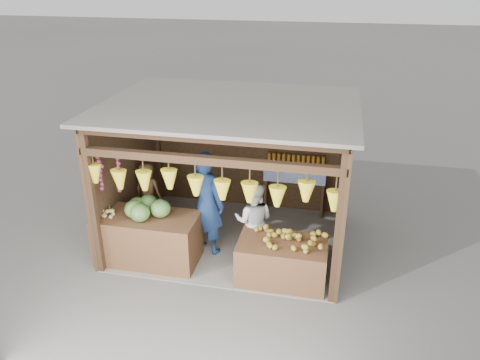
% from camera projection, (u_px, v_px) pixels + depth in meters
% --- Properties ---
extents(ground, '(80.00, 80.00, 0.00)m').
position_uv_depth(ground, '(231.00, 239.00, 8.94)').
color(ground, '#514F49').
rests_on(ground, ground).
extents(stall_structure, '(4.30, 3.30, 2.66)m').
position_uv_depth(stall_structure, '(228.00, 159.00, 8.22)').
color(stall_structure, slate).
rests_on(stall_structure, ground).
extents(back_shelf, '(1.25, 0.32, 1.32)m').
position_uv_depth(back_shelf, '(295.00, 176.00, 9.52)').
color(back_shelf, '#382314').
rests_on(back_shelf, ground).
extents(counter_left, '(1.76, 0.85, 0.88)m').
position_uv_depth(counter_left, '(148.00, 238.00, 8.14)').
color(counter_left, '#452B17').
rests_on(counter_left, ground).
extents(counter_right, '(1.44, 0.85, 0.71)m').
position_uv_depth(counter_right, '(282.00, 261.00, 7.66)').
color(counter_right, '#4E321A').
rests_on(counter_right, ground).
extents(stool, '(0.30, 0.30, 0.28)m').
position_uv_depth(stool, '(151.00, 222.00, 9.25)').
color(stool, black).
rests_on(stool, ground).
extents(man_standing, '(0.83, 0.71, 1.94)m').
position_uv_depth(man_standing, '(207.00, 203.00, 8.20)').
color(man_standing, navy).
rests_on(man_standing, ground).
extents(woman_standing, '(0.70, 0.55, 1.44)m').
position_uv_depth(woman_standing, '(254.00, 221.00, 8.14)').
color(woman_standing, silver).
rests_on(woman_standing, ground).
extents(vendor_seated, '(0.60, 0.45, 1.11)m').
position_uv_depth(vendor_seated, '(148.00, 191.00, 8.96)').
color(vendor_seated, brown).
rests_on(vendor_seated, stool).
extents(melon_pile, '(1.00, 0.50, 0.32)m').
position_uv_depth(melon_pile, '(144.00, 207.00, 7.92)').
color(melon_pile, '#164813').
rests_on(melon_pile, counter_left).
extents(tanfruit_pile, '(0.34, 0.40, 0.13)m').
position_uv_depth(tanfruit_pile, '(108.00, 210.00, 8.02)').
color(tanfruit_pile, '#9B9047').
rests_on(tanfruit_pile, counter_left).
extents(mango_pile, '(1.40, 0.64, 0.22)m').
position_uv_depth(mango_pile, '(289.00, 237.00, 7.47)').
color(mango_pile, '#A95C16').
rests_on(mango_pile, counter_right).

